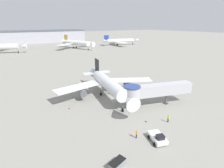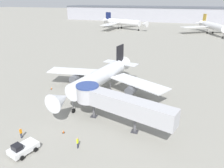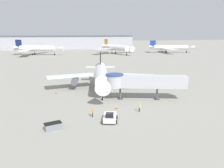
% 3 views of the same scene
% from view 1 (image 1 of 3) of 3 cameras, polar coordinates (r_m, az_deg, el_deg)
% --- Properties ---
extents(ground_plane, '(800.00, 800.00, 0.00)m').
position_cam_1_polar(ground_plane, '(50.32, -0.13, -4.66)').
color(ground_plane, gray).
extents(main_airplane, '(30.17, 27.71, 9.42)m').
position_cam_1_polar(main_airplane, '(49.91, -1.46, 0.06)').
color(main_airplane, silver).
rests_on(main_airplane, ground_plane).
extents(jet_bridge, '(18.19, 7.88, 5.96)m').
position_cam_1_polar(jet_bridge, '(45.66, 13.40, -1.97)').
color(jet_bridge, '#B7B7BC').
rests_on(jet_bridge, ground_plane).
extents(pushback_tug_white, '(3.28, 4.36, 1.80)m').
position_cam_1_polar(pushback_tug_white, '(34.16, 14.71, -16.57)').
color(pushback_tug_white, silver).
rests_on(pushback_tug_white, ground_plane).
extents(service_container_gray, '(2.96, 2.04, 1.16)m').
position_cam_1_polar(service_container_gray, '(28.58, 1.72, -24.67)').
color(service_container_gray, gray).
rests_on(service_container_gray, ground_plane).
extents(traffic_cone_near_nose, '(0.37, 0.37, 0.61)m').
position_cam_1_polar(traffic_cone_near_nose, '(39.62, 11.03, -11.65)').
color(traffic_cone_near_nose, black).
rests_on(traffic_cone_near_nose, ground_plane).
extents(traffic_cone_port_wing, '(0.38, 0.38, 0.63)m').
position_cam_1_polar(traffic_cone_port_wing, '(45.63, -13.84, -7.49)').
color(traffic_cone_port_wing, black).
rests_on(traffic_cone_port_wing, ground_plane).
extents(traffic_cone_apron_front, '(0.35, 0.35, 0.59)m').
position_cam_1_polar(traffic_cone_apron_front, '(34.51, 13.82, -17.07)').
color(traffic_cone_apron_front, black).
rests_on(traffic_cone_apron_front, ground_plane).
extents(ground_crew_marshaller, '(0.30, 0.39, 1.78)m').
position_cam_1_polar(ground_crew_marshaller, '(34.06, 8.01, -15.64)').
color(ground_crew_marshaller, '#1E2338').
rests_on(ground_crew_marshaller, ground_plane).
extents(ground_crew_wing_walker, '(0.23, 0.35, 1.77)m').
position_cam_1_polar(ground_crew_wing_walker, '(40.33, 17.90, -10.50)').
color(ground_crew_wing_walker, '#1E2338').
rests_on(ground_crew_wing_walker, ground_plane).
extents(background_jet_blue_tail, '(35.45, 34.10, 9.56)m').
position_cam_1_polar(background_jet_blue_tail, '(175.20, 2.51, 13.96)').
color(background_jet_blue_tail, white).
rests_on(background_jet_blue_tail, ground_plane).
extents(background_jet_gold_tail, '(35.53, 36.15, 10.78)m').
position_cam_1_polar(background_jet_gold_tail, '(153.84, -11.53, 13.05)').
color(background_jet_gold_tail, white).
rests_on(background_jet_gold_tail, ground_plane).
extents(terminal_building, '(163.29, 26.73, 12.99)m').
position_cam_1_polar(terminal_building, '(214.48, -31.41, 12.85)').
color(terminal_building, '#A8A8B2').
rests_on(terminal_building, ground_plane).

